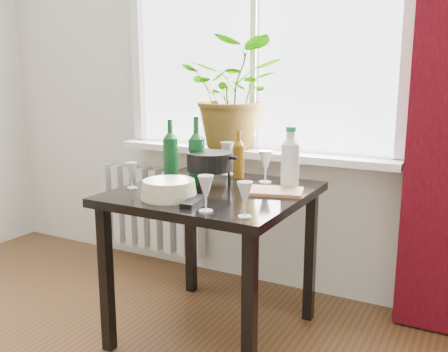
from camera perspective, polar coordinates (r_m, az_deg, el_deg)
The scene contains 18 objects.
window at distance 2.95m, azimuth 3.74°, elevation 17.91°, with size 1.72×0.08×1.62m.
windowsill at distance 2.91m, azimuth 2.95°, elevation 2.70°, with size 1.72×0.20×0.04m.
radiator at distance 3.41m, azimuth -8.37°, elevation -3.69°, with size 0.80×0.10×0.55m.
table at distance 2.38m, azimuth -1.14°, elevation -3.72°, with size 0.85×0.85×0.74m.
potted_plant at distance 2.92m, azimuth 1.25°, elevation 9.41°, with size 0.57×0.50×0.64m, color #457B20.
wine_bottle_left at distance 2.55m, azimuth -6.14°, elevation 3.04°, with size 0.07×0.07×0.32m, color #0B3D17, non-canonical shape.
wine_bottle_right at distance 2.43m, azimuth -3.16°, elevation 2.93°, with size 0.08×0.08×0.34m, color #0C4018, non-canonical shape.
bottle_amber at distance 2.60m, azimuth 1.69°, elevation 2.50°, with size 0.06×0.06×0.25m, color brown, non-canonical shape.
cleaning_bottle at distance 2.37m, azimuth 7.58°, elevation 2.13°, with size 0.09×0.09×0.30m, color silver, non-canonical shape.
wineglass_front_right at distance 1.97m, azimuth -2.09°, elevation -2.00°, with size 0.06×0.06×0.15m, color silver, non-canonical shape.
wineglass_far_right at distance 1.90m, azimuth 2.41°, elevation -2.67°, with size 0.06×0.06×0.14m, color silver, non-canonical shape.
wineglass_back_center at distance 2.50m, azimuth 4.75°, elevation 1.11°, with size 0.07×0.07×0.17m, color silver, non-canonical shape.
wineglass_back_left at distance 2.69m, azimuth 0.37°, elevation 2.09°, with size 0.08×0.08×0.18m, color silver, non-canonical shape.
wineglass_front_left at distance 2.41m, azimuth -10.50°, elevation 0.07°, with size 0.05×0.05×0.13m, color silver, non-canonical shape.
plate_stack at distance 2.20m, azimuth -6.32°, elevation -1.54°, with size 0.25×0.25×0.08m, color beige.
fondue_pot at distance 2.39m, azimuth -1.64°, elevation 0.72°, with size 0.25×0.22×0.17m, color black, non-canonical shape.
tv_remote at distance 2.11m, azimuth -3.48°, elevation -2.90°, with size 0.05×0.18×0.02m, color black.
cutting_board at distance 2.31m, azimuth 5.62°, elevation -1.74°, with size 0.27×0.17×0.01m, color #AB754D.
Camera 1 is at (1.23, -0.45, 1.29)m, focal length 40.00 mm.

